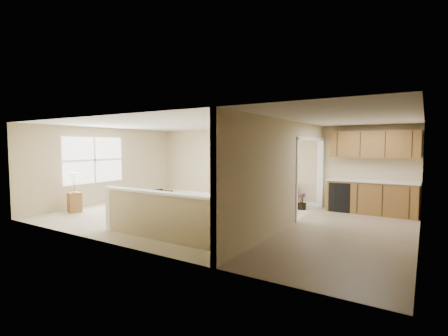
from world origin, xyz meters
The scene contains 20 objects.
floor centered at (0.00, 0.00, 0.00)m, with size 9.00×9.00×0.00m, color beige.
back_wall centered at (0.00, 3.00, 1.25)m, with size 9.00×0.04×2.50m, color tan.
front_wall centered at (0.00, -3.00, 1.25)m, with size 9.00×0.04×2.50m, color tan.
left_wall centered at (-4.50, 0.00, 1.25)m, with size 0.04×6.00×2.50m, color tan.
right_wall centered at (4.50, 0.00, 1.25)m, with size 0.04×6.00×2.50m, color tan.
ceiling centered at (0.00, 0.00, 2.50)m, with size 9.00×6.00×0.04m, color silver.
kitchen_vinyl centered at (3.15, 0.00, 0.00)m, with size 2.70×6.00×0.01m, color gray.
interior_partition centered at (1.80, 0.25, 1.22)m, with size 0.18×5.99×2.50m.
pony_half_wall centered at (0.08, -2.30, 0.52)m, with size 3.42×0.22×1.00m.
left_window centered at (-4.49, -0.50, 1.45)m, with size 0.05×2.15×1.45m, color white.
wall_art_left centered at (-0.95, 2.97, 1.75)m, with size 0.48×0.04×0.58m.
wall_mirror centered at (0.30, 2.97, 1.80)m, with size 0.55×0.04×0.55m.
kitchen_cabinets centered at (3.19, 2.73, 0.87)m, with size 2.36×0.65×2.33m.
piano centered at (-2.92, -0.08, 0.56)m, with size 1.99×1.96×1.35m.
piano_bench centered at (-1.94, -0.14, 0.28)m, with size 0.43×0.85×0.57m, color black.
loveseat centered at (0.27, 2.43, 0.36)m, with size 1.75×1.11×0.94m.
accent_table centered at (-0.63, 2.33, 0.42)m, with size 0.45×0.45×0.65m.
palm_plant centered at (-1.20, 2.44, 0.66)m, with size 1.27×1.12×1.34m.
small_plant centered at (1.45, 2.28, 0.21)m, with size 0.35×0.35×0.49m.
lamp_stand centered at (-3.98, -1.55, 0.48)m, with size 0.42×0.42×1.13m.
Camera 1 is at (4.56, -7.10, 1.92)m, focal length 26.00 mm.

